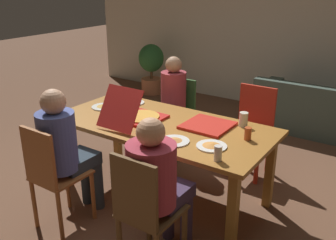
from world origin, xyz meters
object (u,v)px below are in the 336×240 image
object	(u,v)px
drinking_glass_1	(244,119)
couch	(324,115)
person_2	(171,100)
dining_table	(162,131)
chair_0	(52,174)
drinking_glass_2	(218,153)
chair_1	(145,212)
potted_plant	(151,66)
pizza_box_1	(208,125)
plate_2	(104,106)
plate_3	(134,102)
plate_1	(175,141)
drinking_glass_0	(248,134)
pizza_box_0	(137,116)
person_0	(65,146)
chair_2	(177,111)
chair_3	(252,128)
person_1	(157,179)
plate_0	(212,146)

from	to	relation	value
drinking_glass_1	couch	xyz separation A→B (m)	(0.27, 2.18, -0.56)
person_2	dining_table	bearing A→B (deg)	-61.17
chair_0	drinking_glass_2	xyz separation A→B (m)	(1.23, 0.57, 0.29)
chair_1	potted_plant	world-z (taller)	chair_1
pizza_box_1	plate_2	xyz separation A→B (m)	(-1.17, -0.14, -0.00)
plate_2	plate_3	size ratio (longest dim) A/B	1.15
plate_1	drinking_glass_0	size ratio (longest dim) A/B	2.29
chair_0	pizza_box_0	distance (m)	0.95
person_0	drinking_glass_2	size ratio (longest dim) A/B	10.22
dining_table	chair_2	size ratio (longest dim) A/B	2.29
chair_2	chair_3	distance (m)	0.95
chair_1	potted_plant	bearing A→B (deg)	126.06
chair_1	drinking_glass_1	size ratio (longest dim) A/B	7.30
person_2	potted_plant	xyz separation A→B (m)	(-1.74, 1.96, -0.19)
drinking_glass_2	pizza_box_1	bearing A→B (deg)	125.02
chair_1	person_1	size ratio (longest dim) A/B	0.81
chair_0	chair_3	size ratio (longest dim) A/B	1.00
dining_table	person_0	xyz separation A→B (m)	(-0.44, -0.80, 0.04)
couch	chair_1	bearing A→B (deg)	-96.88
drinking_glass_1	potted_plant	distance (m)	3.74
person_1	couch	size ratio (longest dim) A/B	0.65
chair_0	plate_2	xyz separation A→B (m)	(-0.33, 0.99, 0.24)
plate_2	couch	world-z (taller)	plate_2
pizza_box_1	drinking_glass_0	distance (m)	0.43
plate_3	potted_plant	distance (m)	2.93
plate_0	drinking_glass_2	bearing A→B (deg)	-51.08
chair_0	person_1	size ratio (longest dim) A/B	0.80
pizza_box_0	couch	world-z (taller)	pizza_box_0
chair_2	potted_plant	distance (m)	2.52
chair_3	plate_3	world-z (taller)	chair_3
pizza_box_0	pizza_box_1	xyz separation A→B (m)	(0.62, 0.25, -0.04)
person_2	couch	size ratio (longest dim) A/B	0.65
potted_plant	couch	bearing A→B (deg)	-4.07
person_1	chair_2	bearing A→B (deg)	118.73
dining_table	couch	distance (m)	2.74
drinking_glass_1	drinking_glass_0	bearing A→B (deg)	-59.37
chair_2	plate_1	size ratio (longest dim) A/B	3.61
chair_2	person_0	bearing A→B (deg)	-90.00
plate_0	chair_3	bearing A→B (deg)	95.85
chair_2	drinking_glass_0	xyz separation A→B (m)	(1.26, -0.85, 0.30)
dining_table	plate_0	distance (m)	0.67
person_1	chair_3	size ratio (longest dim) A/B	1.25
chair_1	chair_0	bearing A→B (deg)	-178.92
chair_0	person_0	bearing A→B (deg)	90.00
dining_table	chair_1	distance (m)	1.09
pizza_box_0	plate_2	xyz separation A→B (m)	(-0.54, 0.11, -0.04)
chair_2	drinking_glass_2	size ratio (longest dim) A/B	7.50
dining_table	person_1	distance (m)	0.95
chair_2	drinking_glass_0	world-z (taller)	chair_2
plate_3	person_0	bearing A→B (deg)	-82.22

